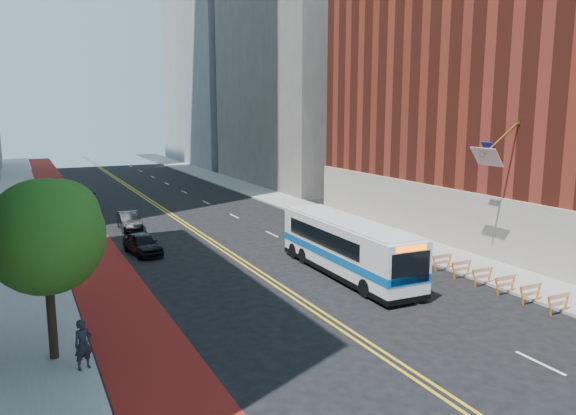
{
  "coord_description": "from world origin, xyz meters",
  "views": [
    {
      "loc": [
        -12.06,
        -15.35,
        9.26
      ],
      "look_at": [
        -0.68,
        8.0,
        4.67
      ],
      "focal_mm": 35.0,
      "sensor_mm": 36.0,
      "label": 1
    }
  ],
  "objects_px": {
    "car_a": "(142,244)",
    "car_c": "(81,204)",
    "transit_bus": "(346,246)",
    "car_b": "(129,221)",
    "street_tree": "(47,232)",
    "pedestrian": "(83,345)"
  },
  "relations": [
    {
      "from": "transit_bus",
      "to": "car_b",
      "type": "relative_size",
      "value": 2.78
    },
    {
      "from": "car_a",
      "to": "car_b",
      "type": "distance_m",
      "value": 8.02
    },
    {
      "from": "transit_bus",
      "to": "car_b",
      "type": "bearing_deg",
      "value": 117.52
    },
    {
      "from": "car_b",
      "to": "pedestrian",
      "type": "distance_m",
      "value": 24.5
    },
    {
      "from": "street_tree",
      "to": "transit_bus",
      "type": "bearing_deg",
      "value": 16.78
    },
    {
      "from": "transit_bus",
      "to": "car_b",
      "type": "distance_m",
      "value": 19.7
    },
    {
      "from": "street_tree",
      "to": "pedestrian",
      "type": "xyz_separation_m",
      "value": [
        0.84,
        -1.47,
        -3.85
      ]
    },
    {
      "from": "car_c",
      "to": "pedestrian",
      "type": "relative_size",
      "value": 2.74
    },
    {
      "from": "car_b",
      "to": "pedestrian",
      "type": "xyz_separation_m",
      "value": [
        -5.92,
        -23.77,
        0.37
      ]
    },
    {
      "from": "car_b",
      "to": "transit_bus",
      "type": "bearing_deg",
      "value": -62.03
    },
    {
      "from": "transit_bus",
      "to": "car_a",
      "type": "xyz_separation_m",
      "value": [
        -9.4,
        9.62,
        -0.96
      ]
    },
    {
      "from": "street_tree",
      "to": "car_b",
      "type": "height_order",
      "value": "street_tree"
    },
    {
      "from": "car_c",
      "to": "car_b",
      "type": "bearing_deg",
      "value": -57.05
    },
    {
      "from": "street_tree",
      "to": "car_a",
      "type": "xyz_separation_m",
      "value": [
        6.14,
        14.3,
        -4.23
      ]
    },
    {
      "from": "car_a",
      "to": "car_c",
      "type": "xyz_separation_m",
      "value": [
        -1.87,
        17.62,
        0.04
      ]
    },
    {
      "from": "transit_bus",
      "to": "car_b",
      "type": "xyz_separation_m",
      "value": [
        -8.77,
        17.61,
        -0.96
      ]
    },
    {
      "from": "car_b",
      "to": "car_c",
      "type": "bearing_deg",
      "value": 106.06
    },
    {
      "from": "street_tree",
      "to": "car_c",
      "type": "distance_m",
      "value": 32.48
    },
    {
      "from": "street_tree",
      "to": "transit_bus",
      "type": "xyz_separation_m",
      "value": [
        15.54,
        4.69,
        -3.26
      ]
    },
    {
      "from": "street_tree",
      "to": "car_c",
      "type": "bearing_deg",
      "value": 82.39
    },
    {
      "from": "car_a",
      "to": "car_c",
      "type": "relative_size",
      "value": 0.81
    },
    {
      "from": "street_tree",
      "to": "pedestrian",
      "type": "distance_m",
      "value": 4.21
    }
  ]
}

